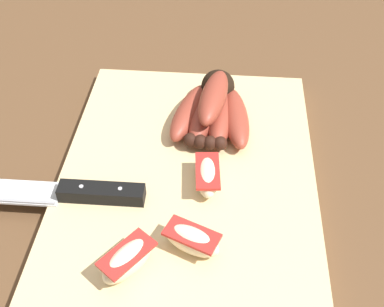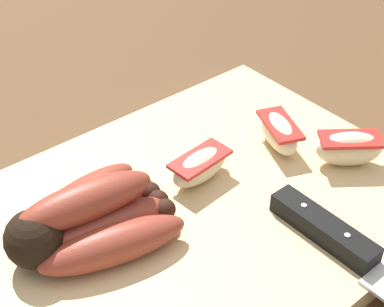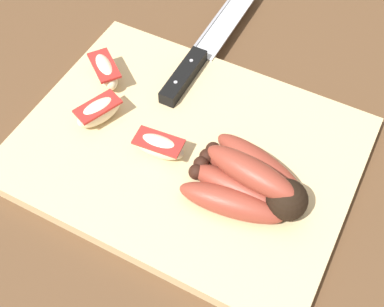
{
  "view_description": "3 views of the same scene",
  "coord_description": "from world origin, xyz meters",
  "px_view_note": "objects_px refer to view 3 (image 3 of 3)",
  "views": [
    {
      "loc": [
        -0.42,
        -0.04,
        0.45
      ],
      "look_at": [
        0.0,
        -0.0,
        0.03
      ],
      "focal_mm": 44.58,
      "sensor_mm": 36.0,
      "label": 1
    },
    {
      "loc": [
        0.23,
        0.29,
        0.37
      ],
      "look_at": [
        -0.04,
        -0.03,
        0.05
      ],
      "focal_mm": 54.28,
      "sensor_mm": 36.0,
      "label": 2
    },
    {
      "loc": [
        0.16,
        -0.32,
        0.52
      ],
      "look_at": [
        0.0,
        -0.03,
        0.05
      ],
      "focal_mm": 46.97,
      "sensor_mm": 36.0,
      "label": 3
    }
  ],
  "objects_px": {
    "banana_bunch": "(250,183)",
    "apple_wedge_middle": "(105,71)",
    "chefs_knife": "(199,55)",
    "apple_wedge_near": "(159,146)",
    "apple_wedge_far": "(99,111)"
  },
  "relations": [
    {
      "from": "chefs_knife",
      "to": "apple_wedge_far",
      "type": "bearing_deg",
      "value": -111.2
    },
    {
      "from": "apple_wedge_middle",
      "to": "banana_bunch",
      "type": "bearing_deg",
      "value": -16.72
    },
    {
      "from": "apple_wedge_near",
      "to": "apple_wedge_middle",
      "type": "relative_size",
      "value": 0.99
    },
    {
      "from": "apple_wedge_near",
      "to": "apple_wedge_middle",
      "type": "bearing_deg",
      "value": 149.64
    },
    {
      "from": "chefs_knife",
      "to": "apple_wedge_middle",
      "type": "xyz_separation_m",
      "value": [
        -0.09,
        -0.1,
        0.01
      ]
    },
    {
      "from": "banana_bunch",
      "to": "apple_wedge_middle",
      "type": "distance_m",
      "value": 0.25
    },
    {
      "from": "chefs_knife",
      "to": "apple_wedge_far",
      "type": "xyz_separation_m",
      "value": [
        -0.06,
        -0.16,
        0.01
      ]
    },
    {
      "from": "banana_bunch",
      "to": "apple_wedge_near",
      "type": "relative_size",
      "value": 2.12
    },
    {
      "from": "apple_wedge_near",
      "to": "apple_wedge_middle",
      "type": "distance_m",
      "value": 0.14
    },
    {
      "from": "banana_bunch",
      "to": "apple_wedge_far",
      "type": "xyz_separation_m",
      "value": [
        -0.21,
        0.01,
        -0.0
      ]
    },
    {
      "from": "chefs_knife",
      "to": "apple_wedge_far",
      "type": "height_order",
      "value": "apple_wedge_far"
    },
    {
      "from": "apple_wedge_near",
      "to": "apple_wedge_middle",
      "type": "height_order",
      "value": "apple_wedge_middle"
    },
    {
      "from": "banana_bunch",
      "to": "apple_wedge_middle",
      "type": "height_order",
      "value": "banana_bunch"
    },
    {
      "from": "banana_bunch",
      "to": "chefs_knife",
      "type": "distance_m",
      "value": 0.23
    },
    {
      "from": "banana_bunch",
      "to": "apple_wedge_far",
      "type": "height_order",
      "value": "banana_bunch"
    }
  ]
}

